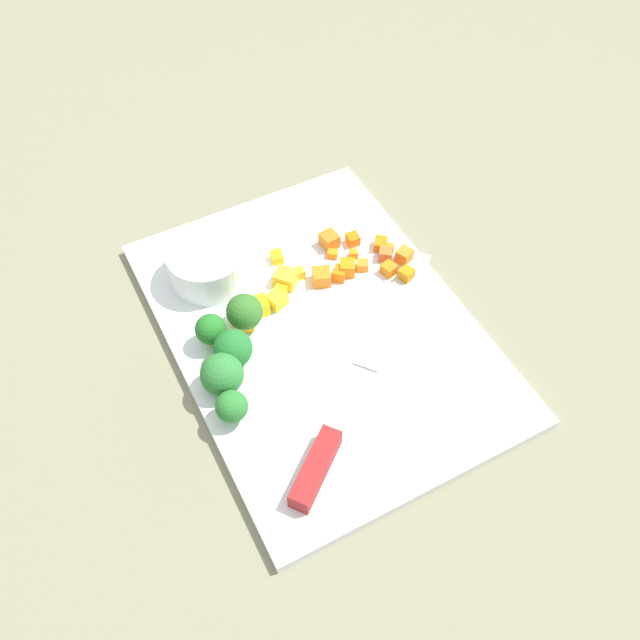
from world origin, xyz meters
TOP-DOWN VIEW (x-y plane):
  - ground_plane at (0.00, 0.00)m, footprint 4.00×4.00m
  - cutting_board at (0.00, 0.00)m, footprint 0.42×0.30m
  - prep_bowl at (0.12, 0.08)m, footprint 0.09×0.09m
  - chef_knife at (-0.11, 0.03)m, footprint 0.23×0.28m
  - carrot_dice_0 at (0.05, -0.06)m, footprint 0.02×0.02m
  - carrot_dice_1 at (0.01, -0.11)m, footprint 0.02×0.02m
  - carrot_dice_2 at (0.04, -0.13)m, footprint 0.02×0.02m
  - carrot_dice_3 at (0.08, -0.06)m, footprint 0.01×0.01m
  - carrot_dice_4 at (0.05, -0.03)m, footprint 0.03×0.03m
  - carrot_dice_5 at (0.10, -0.06)m, footprint 0.02×0.02m
  - carrot_dice_6 at (0.09, -0.09)m, footprint 0.02×0.01m
  - carrot_dice_7 at (0.07, -0.11)m, footprint 0.02×0.02m
  - carrot_dice_8 at (0.05, -0.05)m, footprint 0.02×0.02m
  - carrot_dice_9 at (0.06, -0.12)m, footprint 0.01×0.01m
  - carrot_dice_10 at (0.07, -0.08)m, footprint 0.01×0.01m
  - carrot_dice_11 at (0.05, -0.08)m, footprint 0.02×0.02m
  - carrot_dice_12 at (0.05, -0.11)m, footprint 0.02×0.02m
  - carrot_dice_13 at (0.03, -0.10)m, footprint 0.02×0.02m
  - pepper_dice_0 at (0.06, 0.02)m, footprint 0.02×0.02m
  - pepper_dice_1 at (0.04, 0.07)m, footprint 0.02×0.02m
  - pepper_dice_2 at (0.07, 0.01)m, footprint 0.03×0.03m
  - pepper_dice_3 at (0.05, 0.05)m, footprint 0.02×0.02m
  - pepper_dice_4 at (0.05, 0.03)m, footprint 0.02×0.02m
  - pepper_dice_5 at (0.07, -0.01)m, footprint 0.01×0.01m
  - pepper_dice_6 at (0.11, -0.00)m, footprint 0.02×0.02m
  - broccoli_floret_0 at (0.03, 0.11)m, footprint 0.03×0.03m
  - broccoli_floret_1 at (0.04, 0.07)m, footprint 0.04×0.04m
  - broccoli_floret_2 at (-0.06, 0.13)m, footprint 0.03×0.03m
  - broccoli_floret_3 at (-0.02, 0.12)m, footprint 0.04×0.04m
  - broccoli_floret_4 at (0.00, 0.10)m, footprint 0.04×0.04m

SIDE VIEW (x-z plane):
  - ground_plane at x=0.00m, z-range 0.00..0.00m
  - cutting_board at x=0.00m, z-range 0.00..0.01m
  - carrot_dice_9 at x=0.06m, z-range 0.01..0.02m
  - carrot_dice_3 at x=0.08m, z-range 0.01..0.02m
  - carrot_dice_10 at x=0.07m, z-range 0.01..0.02m
  - carrot_dice_11 at x=0.05m, z-range 0.01..0.02m
  - pepper_dice_6 at x=0.11m, z-range 0.01..0.02m
  - pepper_dice_0 at x=0.06m, z-range 0.01..0.02m
  - carrot_dice_7 at x=0.07m, z-range 0.01..0.02m
  - pepper_dice_5 at x=0.07m, z-range 0.01..0.02m
  - carrot_dice_6 at x=0.09m, z-range 0.01..0.02m
  - carrot_dice_13 at x=0.03m, z-range 0.01..0.02m
  - carrot_dice_12 at x=0.05m, z-range 0.01..0.03m
  - carrot_dice_8 at x=0.05m, z-range 0.01..0.03m
  - chef_knife at x=-0.11m, z-range 0.01..0.03m
  - carrot_dice_1 at x=0.01m, z-range 0.01..0.03m
  - pepper_dice_4 at x=0.05m, z-range 0.01..0.03m
  - carrot_dice_4 at x=0.05m, z-range 0.01..0.03m
  - carrot_dice_0 at x=0.05m, z-range 0.01..0.03m
  - carrot_dice_2 at x=0.04m, z-range 0.01..0.03m
  - pepper_dice_2 at x=0.07m, z-range 0.01..0.03m
  - pepper_dice_3 at x=0.05m, z-range 0.01..0.03m
  - carrot_dice_5 at x=0.10m, z-range 0.01..0.03m
  - pepper_dice_1 at x=0.04m, z-range 0.01..0.03m
  - broccoli_floret_2 at x=-0.06m, z-range 0.01..0.05m
  - prep_bowl at x=0.12m, z-range 0.01..0.05m
  - broccoli_floret_3 at x=-0.02m, z-range 0.01..0.05m
  - broccoli_floret_4 at x=0.00m, z-range 0.01..0.06m
  - broccoli_floret_1 at x=0.04m, z-range 0.01..0.06m
  - broccoli_floret_0 at x=0.03m, z-range 0.02..0.06m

